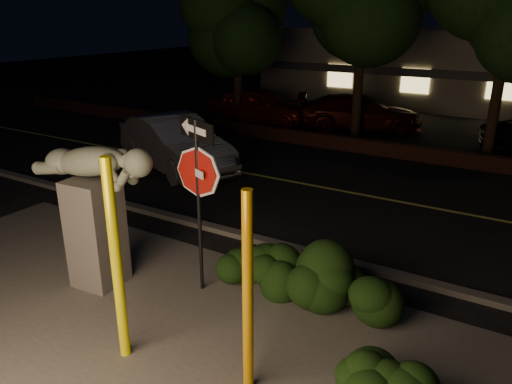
% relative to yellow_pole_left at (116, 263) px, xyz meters
% --- Properties ---
extents(ground, '(90.00, 90.00, 0.00)m').
position_rel_yellow_pole_left_xyz_m(ground, '(0.52, 11.44, -1.53)').
color(ground, black).
rests_on(ground, ground).
extents(patio, '(14.00, 6.00, 0.02)m').
position_rel_yellow_pole_left_xyz_m(patio, '(0.52, 0.44, -1.52)').
color(patio, '#4C4944').
rests_on(patio, ground).
extents(road, '(80.00, 8.00, 0.01)m').
position_rel_yellow_pole_left_xyz_m(road, '(0.52, 8.44, -1.53)').
color(road, black).
rests_on(road, ground).
extents(lane_marking, '(80.00, 0.12, 0.00)m').
position_rel_yellow_pole_left_xyz_m(lane_marking, '(0.52, 8.44, -1.51)').
color(lane_marking, '#BABA4A').
rests_on(lane_marking, road).
extents(curb, '(80.00, 0.25, 0.12)m').
position_rel_yellow_pole_left_xyz_m(curb, '(0.52, 4.34, -1.47)').
color(curb, '#4C4944').
rests_on(curb, ground).
extents(brick_wall, '(40.00, 0.35, 0.50)m').
position_rel_yellow_pole_left_xyz_m(brick_wall, '(0.52, 12.74, -1.28)').
color(brick_wall, '#452116').
rests_on(brick_wall, ground).
extents(parking_lot, '(40.00, 12.00, 0.01)m').
position_rel_yellow_pole_left_xyz_m(parking_lot, '(0.52, 18.44, -1.53)').
color(parking_lot, black).
rests_on(parking_lot, ground).
extents(building, '(22.00, 10.20, 4.00)m').
position_rel_yellow_pole_left_xyz_m(building, '(0.52, 26.42, 0.47)').
color(building, '#72685B').
rests_on(building, ground).
extents(yellow_pole_left, '(0.15, 0.15, 3.06)m').
position_rel_yellow_pole_left_xyz_m(yellow_pole_left, '(0.00, 0.00, 0.00)').
color(yellow_pole_left, '#FFF70A').
rests_on(yellow_pole_left, ground).
extents(yellow_pole_right, '(0.14, 0.14, 2.87)m').
position_rel_yellow_pole_left_xyz_m(yellow_pole_right, '(1.94, 0.36, -0.10)').
color(yellow_pole_right, orange).
rests_on(yellow_pole_right, ground).
extents(signpost, '(1.00, 0.44, 3.16)m').
position_rel_yellow_pole_left_xyz_m(signpost, '(-0.16, 2.09, 0.72)').
color(signpost, black).
rests_on(signpost, ground).
extents(sculpture, '(2.57, 0.87, 2.74)m').
position_rel_yellow_pole_left_xyz_m(sculpture, '(-1.87, 1.29, 0.16)').
color(sculpture, '#4C4944').
rests_on(sculpture, ground).
extents(hedge_center, '(1.88, 1.03, 0.94)m').
position_rel_yellow_pole_left_xyz_m(hedge_center, '(0.74, 2.74, -1.06)').
color(hedge_center, black).
rests_on(hedge_center, ground).
extents(hedge_right, '(1.98, 1.20, 1.24)m').
position_rel_yellow_pole_left_xyz_m(hedge_right, '(2.35, 2.68, -0.91)').
color(hedge_right, black).
rests_on(hedge_right, ground).
extents(hedge_far_right, '(1.44, 1.09, 0.89)m').
position_rel_yellow_pole_left_xyz_m(hedge_far_right, '(3.68, 0.95, -1.09)').
color(hedge_far_right, black).
rests_on(hedge_far_right, ground).
extents(silver_sedan, '(5.46, 3.72, 1.70)m').
position_rel_yellow_pole_left_xyz_m(silver_sedan, '(-5.48, 7.70, -0.68)').
color(silver_sedan, '#AFB0B5').
rests_on(silver_sedan, ground).
extents(parked_car_red, '(5.11, 2.60, 1.67)m').
position_rel_yellow_pole_left_xyz_m(parked_car_red, '(-6.80, 15.18, -0.70)').
color(parked_car_red, '#721504').
rests_on(parked_car_red, ground).
extents(parked_car_darkred, '(5.69, 4.12, 1.53)m').
position_rel_yellow_pole_left_xyz_m(parked_car_darkred, '(-2.42, 16.23, -0.77)').
color(parked_car_darkred, '#390D05').
rests_on(parked_car_darkred, ground).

